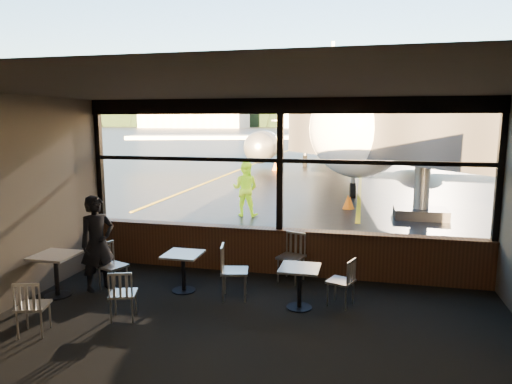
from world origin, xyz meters
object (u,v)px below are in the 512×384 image
(chair_mid_w, at_px, (113,267))
(passenger, at_px, (97,243))
(airliner, at_px, (340,87))
(cafe_table_mid, at_px, (183,272))
(cone_wing, at_px, (275,166))
(cafe_table_near, at_px, (299,288))
(chair_near_w, at_px, (235,272))
(cone_extra, at_px, (348,202))
(chair_mid_s, at_px, (123,294))
(ground_crew, at_px, (245,189))
(cafe_table_left, at_px, (57,275))
(chair_near_e, at_px, (341,282))
(chair_near_n, at_px, (291,258))
(cone_nose, at_px, (350,203))
(jet_bridge, at_px, (434,137))
(chair_left_s, at_px, (33,306))

(chair_mid_w, height_order, passenger, passenger)
(airliner, xyz_separation_m, cafe_table_mid, (-1.57, -22.45, -4.80))
(chair_mid_w, bearing_deg, cone_wing, -157.24)
(cafe_table_near, distance_m, chair_near_w, 1.18)
(chair_near_w, xyz_separation_m, cone_extra, (1.65, 8.77, -0.23))
(chair_mid_s, relative_size, cone_extra, 1.60)
(chair_near_w, bearing_deg, ground_crew, -179.41)
(cafe_table_left, distance_m, chair_near_e, 4.94)
(cafe_table_mid, distance_m, chair_mid_s, 1.40)
(chair_near_n, bearing_deg, cafe_table_near, 122.41)
(chair_mid_w, bearing_deg, passenger, -59.82)
(cone_nose, bearing_deg, chair_mid_s, -107.51)
(airliner, bearing_deg, cafe_table_mid, -100.00)
(chair_near_e, height_order, chair_mid_w, chair_mid_w)
(ground_crew, xyz_separation_m, cone_extra, (3.22, 1.91, -0.63))
(chair_near_n, xyz_separation_m, passenger, (-3.36, -1.23, 0.40))
(cafe_table_near, distance_m, chair_near_n, 1.29)
(cone_wing, bearing_deg, chair_near_n, -78.35)
(jet_bridge, xyz_separation_m, cone_wing, (-7.32, 13.61, -2.32))
(chair_near_n, distance_m, cone_wing, 19.92)
(chair_near_w, distance_m, chair_mid_w, 2.28)
(chair_mid_w, distance_m, chair_left_s, 1.86)
(cafe_table_near, bearing_deg, cafe_table_left, -173.91)
(cafe_table_near, relative_size, cone_wing, 1.33)
(cafe_table_near, relative_size, cone_nose, 1.60)
(airliner, distance_m, cafe_table_left, 23.94)
(cone_extra, bearing_deg, cafe_table_near, -93.14)
(cafe_table_near, distance_m, chair_mid_w, 3.43)
(passenger, bearing_deg, chair_left_s, -144.40)
(airliner, bearing_deg, cafe_table_near, -94.54)
(passenger, height_order, cone_wing, passenger)
(cafe_table_mid, bearing_deg, jet_bridge, 53.29)
(chair_left_s, height_order, cone_nose, chair_left_s)
(ground_crew, bearing_deg, cafe_table_left, 82.38)
(chair_near_n, height_order, cone_extra, chair_near_n)
(cafe_table_near, bearing_deg, chair_near_n, 105.06)
(chair_mid_w, height_order, cone_nose, chair_mid_w)
(chair_near_n, relative_size, cone_wing, 1.78)
(chair_near_n, distance_m, chair_left_s, 4.47)
(jet_bridge, relative_size, passenger, 6.78)
(chair_left_s, bearing_deg, jet_bridge, 35.92)
(chair_near_e, relative_size, ground_crew, 0.47)
(cone_wing, bearing_deg, chair_left_s, -88.13)
(cafe_table_left, bearing_deg, chair_near_w, 11.43)
(airliner, relative_size, chair_mid_s, 40.85)
(chair_mid_w, bearing_deg, cafe_table_mid, 119.95)
(chair_mid_w, xyz_separation_m, passenger, (-0.26, -0.05, 0.43))
(chair_mid_w, bearing_deg, cafe_table_near, 109.25)
(cone_wing, bearing_deg, passenger, -88.17)
(cone_nose, bearing_deg, jet_bridge, -37.77)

